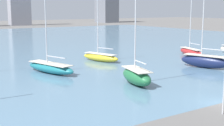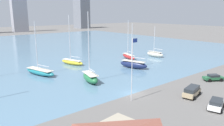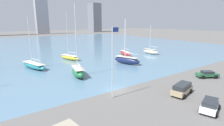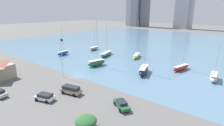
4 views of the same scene
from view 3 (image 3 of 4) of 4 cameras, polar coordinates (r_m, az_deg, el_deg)
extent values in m
plane|color=#605E5B|center=(32.77, 1.55, -8.78)|extent=(500.00, 500.00, 0.00)
cube|color=slate|center=(96.75, -24.43, 4.73)|extent=(180.00, 140.00, 0.00)
cylinder|color=silver|center=(27.67, 0.11, -0.26)|extent=(0.14, 0.14, 11.64)
cube|color=#1E3899|center=(27.30, 1.19, 10.84)|extent=(1.10, 0.03, 0.70)
cube|color=#9E9EA8|center=(200.17, -22.01, 14.15)|extent=(12.26, 7.29, 37.73)
cube|color=slate|center=(230.72, -5.72, 14.46)|extent=(11.74, 15.15, 35.30)
ellipsoid|color=#B72828|center=(65.88, 4.29, 3.15)|extent=(3.93, 8.48, 1.63)
cube|color=beige|center=(65.75, 4.30, 3.81)|extent=(3.22, 6.96, 0.10)
cube|color=#2D2D33|center=(65.96, 4.28, 2.77)|extent=(0.56, 1.49, 0.73)
cylinder|color=silver|center=(65.62, 4.17, 9.04)|extent=(0.18, 0.18, 11.84)
cylinder|color=silver|center=(64.40, 4.79, 4.64)|extent=(1.19, 3.75, 0.14)
ellipsoid|color=#19234C|center=(52.56, 4.84, 0.87)|extent=(4.75, 9.02, 2.17)
cube|color=beige|center=(52.35, 4.86, 1.98)|extent=(3.89, 7.39, 0.10)
cube|color=#2D2D33|center=(52.69, 4.83, 0.24)|extent=(0.61, 1.55, 0.97)
cylinder|color=silver|center=(51.93, 4.37, 7.98)|extent=(0.18, 0.18, 10.81)
cylinder|color=silver|center=(51.31, 6.38, 3.02)|extent=(1.44, 4.35, 0.14)
ellipsoid|color=#1E757F|center=(51.69, -24.14, -0.80)|extent=(5.35, 10.87, 1.57)
cube|color=beige|center=(51.54, -24.22, -0.01)|extent=(4.38, 8.91, 0.10)
cube|color=#2D2D33|center=(51.79, -24.10, -1.27)|extent=(0.67, 1.87, 0.71)
cylinder|color=silver|center=(51.32, -25.29, 6.91)|extent=(0.18, 0.18, 12.37)
cylinder|color=silver|center=(50.08, -23.59, 1.04)|extent=(1.34, 4.28, 0.14)
ellipsoid|color=beige|center=(70.32, 12.50, 3.64)|extent=(2.67, 7.01, 1.94)
cube|color=#BCB7AD|center=(70.18, 12.54, 4.38)|extent=(2.19, 5.75, 0.10)
cube|color=#2D2D33|center=(70.41, 12.48, 3.21)|extent=(0.28, 1.24, 0.87)
cylinder|color=silver|center=(69.95, 12.39, 8.19)|extent=(0.18, 0.18, 9.18)
cylinder|color=silver|center=(69.26, 13.46, 5.18)|extent=(0.51, 3.64, 0.14)
ellipsoid|color=yellow|center=(59.90, -13.57, 1.76)|extent=(4.41, 8.79, 1.52)
cube|color=silver|center=(59.77, -13.61, 2.42)|extent=(3.61, 7.21, 0.10)
cube|color=#2D2D33|center=(59.98, -13.55, 1.36)|extent=(0.62, 1.53, 0.68)
cylinder|color=silver|center=(59.41, -14.38, 9.12)|extent=(0.18, 0.18, 13.88)
cylinder|color=silver|center=(58.61, -12.87, 3.40)|extent=(1.29, 3.69, 0.14)
ellipsoid|color=#236B3D|center=(41.00, -11.00, -2.91)|extent=(4.10, 7.55, 2.11)
cube|color=beige|center=(40.74, -11.06, -1.55)|extent=(3.36, 6.19, 0.10)
cube|color=#2D2D33|center=(41.16, -10.97, -3.68)|extent=(0.45, 1.29, 0.95)
cylinder|color=silver|center=(40.09, -11.67, 8.48)|extent=(0.18, 0.18, 14.07)
cylinder|color=silver|center=(39.33, -10.79, -0.34)|extent=(0.93, 3.39, 0.14)
cube|color=#235B38|center=(45.01, 28.64, -3.35)|extent=(4.99, 4.09, 0.60)
cube|color=#23282D|center=(44.86, 28.72, -2.64)|extent=(2.87, 2.65, 0.55)
cylinder|color=black|center=(43.55, 27.61, -4.16)|extent=(0.81, 0.65, 0.80)
cylinder|color=black|center=(45.12, 26.39, -3.46)|extent=(0.81, 0.65, 0.80)
cylinder|color=black|center=(45.12, 30.80, -3.96)|extent=(0.81, 0.65, 0.80)
cylinder|color=black|center=(46.63, 29.51, -3.30)|extent=(0.81, 0.65, 0.80)
cube|color=white|center=(28.86, 29.24, -12.28)|extent=(4.81, 3.24, 0.62)
cube|color=#23282D|center=(28.78, 29.43, -11.04)|extent=(3.48, 2.61, 0.60)
cylinder|color=black|center=(27.67, 30.89, -14.28)|extent=(0.76, 0.48, 0.71)
cylinder|color=black|center=(27.86, 26.63, -13.59)|extent=(0.76, 0.48, 0.71)
cylinder|color=black|center=(30.16, 31.50, -12.11)|extent=(0.76, 0.48, 0.71)
cylinder|color=black|center=(30.33, 27.61, -11.50)|extent=(0.76, 0.48, 0.71)
cube|color=tan|center=(32.93, 21.84, -8.22)|extent=(5.45, 3.09, 0.80)
cube|color=#23282D|center=(32.66, 21.96, -6.95)|extent=(4.40, 2.63, 0.75)
cylinder|color=black|center=(31.37, 22.53, -10.14)|extent=(0.78, 0.44, 0.74)
cylinder|color=black|center=(32.01, 19.03, -9.37)|extent=(0.78, 0.44, 0.74)
cylinder|color=black|center=(34.20, 24.35, -8.37)|extent=(0.78, 0.44, 0.74)
cylinder|color=black|center=(34.79, 21.11, -7.71)|extent=(0.78, 0.44, 0.74)
camera|label=1|loc=(10.07, -100.45, -15.27)|focal=50.00mm
camera|label=2|loc=(12.61, -151.25, 4.80)|focal=35.00mm
camera|label=4|loc=(58.25, 64.29, 12.54)|focal=28.00mm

